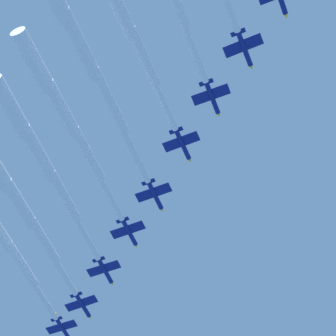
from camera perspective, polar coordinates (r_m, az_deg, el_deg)
The scene contains 5 objects.
jet_port_inner at distance 195.04m, azimuth -10.35°, elevation -2.45°, with size 51.24×36.94×3.84m.
jet_starboard_inner at distance 185.56m, azimuth -9.08°, elevation 1.06°, with size 54.02×39.33×3.77m.
jet_port_mid at distance 179.11m, azimuth -7.46°, elevation 4.12°, with size 53.55×37.92×3.78m.
jet_starboard_mid at distance 169.68m, azimuth -6.25°, elevation 8.66°, with size 58.99×42.03×3.81m.
jet_port_outer at distance 168.86m, azimuth -3.54°, elevation 11.21°, with size 52.24×36.61×3.80m.
Camera 1 is at (-61.78, -91.40, -4.70)m, focal length 87.28 mm.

